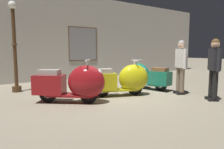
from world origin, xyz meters
TOP-DOWN VIEW (x-y plane):
  - ground_plane at (0.00, 0.00)m, footprint 60.00×60.00m
  - showroom_back_wall at (-0.18, 4.17)m, footprint 18.00×0.63m
  - scooter_0 at (-1.38, -0.12)m, footprint 1.70×1.53m
  - scooter_1 at (0.16, -0.15)m, footprint 1.77×1.04m
  - scooter_2 at (1.44, 0.37)m, footprint 0.80×1.69m
  - lamppost at (-2.34, 2.24)m, footprint 0.28×0.28m
  - visitor_0 at (1.70, -0.90)m, footprint 0.37×0.50m
  - visitor_1 at (1.75, -1.91)m, footprint 0.40×0.45m

SIDE VIEW (x-z plane):
  - ground_plane at x=0.00m, z-range 0.00..0.00m
  - scooter_2 at x=1.44m, z-range -0.04..0.95m
  - scooter_1 at x=0.16m, z-range -0.05..1.00m
  - scooter_0 at x=-1.38m, z-range -0.05..1.05m
  - visitor_0 at x=1.70m, z-range 0.13..1.75m
  - visitor_1 at x=1.75m, z-range 0.13..1.75m
  - lamppost at x=-2.34m, z-range 0.00..2.82m
  - showroom_back_wall at x=-0.18m, z-range 0.00..3.86m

